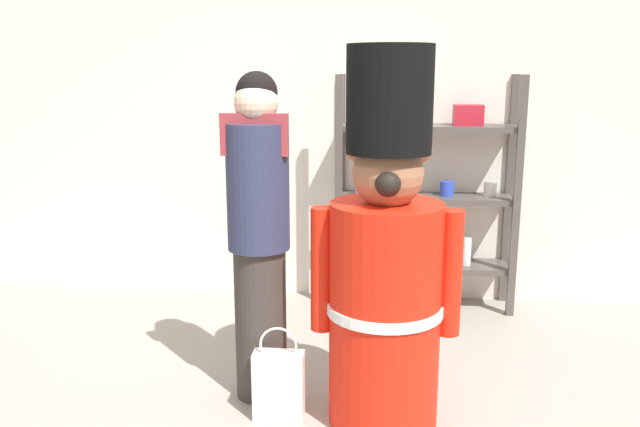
{
  "coord_description": "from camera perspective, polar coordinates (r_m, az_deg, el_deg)",
  "views": [
    {
      "loc": [
        0.3,
        -2.52,
        1.67
      ],
      "look_at": [
        0.01,
        0.47,
        1.0
      ],
      "focal_mm": 36.43,
      "sensor_mm": 36.0,
      "label": 1
    }
  ],
  "objects": [
    {
      "name": "teddy_bear_guard",
      "position": [
        3.03,
        5.79,
        -4.82
      ],
      "size": [
        0.7,
        0.55,
        1.78
      ],
      "color": "red",
      "rests_on": "ground_plane"
    },
    {
      "name": "merchandise_shelf",
      "position": [
        4.59,
        9.36,
        1.88
      ],
      "size": [
        1.24,
        0.35,
        1.63
      ],
      "color": "#4C4742",
      "rests_on": "ground_plane"
    },
    {
      "name": "back_wall",
      "position": [
        4.74,
        1.85,
        8.14
      ],
      "size": [
        6.4,
        0.12,
        2.6
      ],
      "primitive_type": "cube",
      "color": "silver",
      "rests_on": "ground_plane"
    },
    {
      "name": "person_shopper",
      "position": [
        3.24,
        -5.39,
        -1.59
      ],
      "size": [
        0.32,
        0.31,
        1.66
      ],
      "color": "#38332D",
      "rests_on": "ground_plane"
    },
    {
      "name": "shopping_bag",
      "position": [
        3.26,
        -3.65,
        -14.7
      ],
      "size": [
        0.25,
        0.11,
        0.47
      ],
      "color": "silver",
      "rests_on": "ground_plane"
    }
  ]
}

